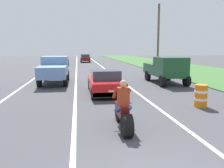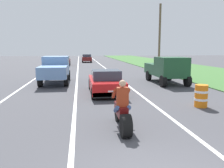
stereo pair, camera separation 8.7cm
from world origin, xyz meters
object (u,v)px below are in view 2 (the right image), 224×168
at_px(distant_car_far_ahead, 64,60).
at_px(sports_car_red, 106,83).
at_px(pickup_truck_right_shoulder_dark_green, 166,69).
at_px(motorcycle_with_rider, 122,112).
at_px(pickup_truck_left_lane_light_blue, 55,68).
at_px(distant_car_further_ahead, 87,58).
at_px(construction_barrel_nearest, 201,96).

bearing_deg(distant_car_far_ahead, sports_car_red, -80.55).
bearing_deg(sports_car_red, pickup_truck_right_shoulder_dark_green, 34.03).
distance_m(motorcycle_with_rider, pickup_truck_right_shoulder_dark_green, 10.91).
xyz_separation_m(pickup_truck_left_lane_light_blue, distant_car_far_ahead, (-0.54, 18.53, -0.33)).
height_order(pickup_truck_left_lane_light_blue, distant_car_far_ahead, pickup_truck_left_lane_light_blue).
height_order(distant_car_far_ahead, distant_car_further_ahead, same).
relative_size(motorcycle_with_rider, construction_barrel_nearest, 2.21).
height_order(motorcycle_with_rider, sports_car_red, motorcycle_with_rider).
bearing_deg(pickup_truck_right_shoulder_dark_green, distant_car_further_ahead, 100.21).
relative_size(pickup_truck_left_lane_light_blue, distant_car_further_ahead, 1.20).
height_order(sports_car_red, pickup_truck_left_lane_light_blue, pickup_truck_left_lane_light_blue).
bearing_deg(pickup_truck_right_shoulder_dark_green, construction_barrel_nearest, -98.62).
distance_m(construction_barrel_nearest, distant_car_far_ahead, 27.92).
bearing_deg(distant_car_further_ahead, pickup_truck_right_shoulder_dark_green, -79.79).
relative_size(motorcycle_with_rider, pickup_truck_right_shoulder_dark_green, 0.46).
xyz_separation_m(motorcycle_with_rider, pickup_truck_left_lane_light_blue, (-3.12, 10.80, 0.51)).
bearing_deg(pickup_truck_right_shoulder_dark_green, motorcycle_with_rider, -117.91).
bearing_deg(distant_car_far_ahead, distant_car_further_ahead, 66.05).
xyz_separation_m(pickup_truck_left_lane_light_blue, pickup_truck_right_shoulder_dark_green, (8.22, -1.18, 0.00)).
distance_m(pickup_truck_left_lane_light_blue, pickup_truck_right_shoulder_dark_green, 8.30).
distance_m(pickup_truck_right_shoulder_dark_green, distant_car_far_ahead, 21.57).
bearing_deg(sports_car_red, motorcycle_with_rider, -91.61).
xyz_separation_m(construction_barrel_nearest, distant_car_further_ahead, (-3.97, 35.18, 0.27)).
distance_m(pickup_truck_right_shoulder_dark_green, construction_barrel_nearest, 7.24).
height_order(pickup_truck_left_lane_light_blue, pickup_truck_right_shoulder_dark_green, same).
xyz_separation_m(pickup_truck_right_shoulder_dark_green, construction_barrel_nearest, (-1.08, -7.13, -0.60)).
height_order(construction_barrel_nearest, distant_car_further_ahead, distant_car_further_ahead).
relative_size(motorcycle_with_rider, pickup_truck_left_lane_light_blue, 0.46).
bearing_deg(distant_car_further_ahead, sports_car_red, -89.76).
distance_m(pickup_truck_right_shoulder_dark_green, distant_car_further_ahead, 28.51).
distance_m(pickup_truck_left_lane_light_blue, construction_barrel_nearest, 10.97).
distance_m(motorcycle_with_rider, pickup_truck_left_lane_light_blue, 11.26).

